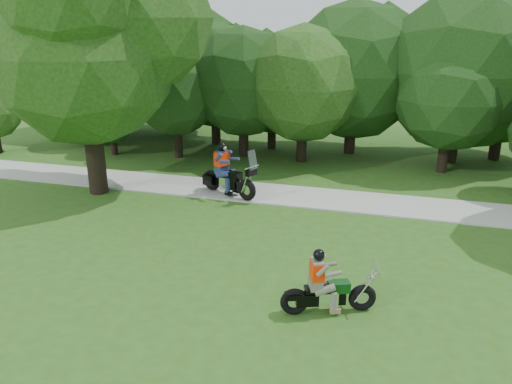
# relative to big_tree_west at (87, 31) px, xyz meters

# --- Properties ---
(ground) EXTENTS (100.00, 100.00, 0.00)m
(ground) POSITION_rel_big_tree_west_xyz_m (10.54, -6.85, -5.76)
(ground) COLOR #325017
(ground) RESTS_ON ground
(walkway) EXTENTS (60.00, 2.20, 0.06)m
(walkway) POSITION_rel_big_tree_west_xyz_m (10.54, 1.15, -5.73)
(walkway) COLOR #A8A8A2
(walkway) RESTS_ON ground
(tree_line) EXTENTS (40.08, 11.36, 7.57)m
(tree_line) POSITION_rel_big_tree_west_xyz_m (9.48, 7.87, -2.14)
(tree_line) COLOR black
(tree_line) RESTS_ON ground
(big_tree_west) EXTENTS (8.64, 6.56, 9.96)m
(big_tree_west) POSITION_rel_big_tree_west_xyz_m (0.00, 0.00, 0.00)
(big_tree_west) COLOR black
(big_tree_west) RESTS_ON ground
(chopper_motorcycle) EXTENTS (2.10, 1.13, 1.55)m
(chopper_motorcycle) POSITION_rel_big_tree_west_xyz_m (9.36, -6.14, -5.19)
(chopper_motorcycle) COLOR black
(chopper_motorcycle) RESTS_ON ground
(touring_motorcycle) EXTENTS (2.40, 1.52, 1.93)m
(touring_motorcycle) POSITION_rel_big_tree_west_xyz_m (4.74, 0.59, -4.99)
(touring_motorcycle) COLOR black
(touring_motorcycle) RESTS_ON walkway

